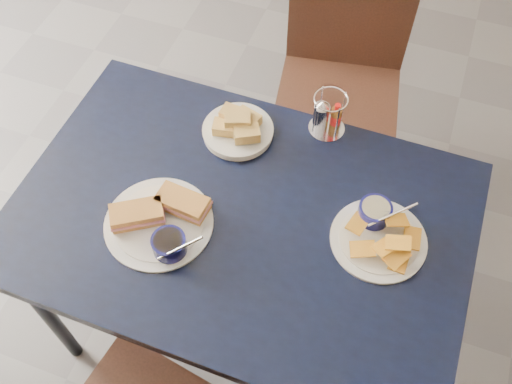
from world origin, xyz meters
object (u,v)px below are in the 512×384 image
(dining_table, at_px, (241,226))
(condiment_caddy, at_px, (327,116))
(bread_basket, at_px, (238,128))
(chair_far, at_px, (346,66))
(plantain_plate, at_px, (378,230))
(sandwich_plate, at_px, (161,220))

(dining_table, bearing_deg, condiment_caddy, 70.68)
(dining_table, bearing_deg, bread_basket, 112.22)
(chair_far, height_order, condiment_caddy, chair_far)
(plantain_plate, distance_m, bread_basket, 0.51)
(sandwich_plate, bearing_deg, condiment_caddy, 56.25)
(sandwich_plate, bearing_deg, plantain_plate, 17.14)
(chair_far, distance_m, sandwich_plate, 1.04)
(dining_table, bearing_deg, plantain_plate, 10.51)
(sandwich_plate, bearing_deg, chair_far, 73.72)
(plantain_plate, relative_size, bread_basket, 1.23)
(plantain_plate, bearing_deg, condiment_caddy, 127.05)
(bread_basket, distance_m, condiment_caddy, 0.27)
(dining_table, relative_size, condiment_caddy, 9.28)
(sandwich_plate, height_order, condiment_caddy, condiment_caddy)
(plantain_plate, bearing_deg, sandwich_plate, -162.86)
(sandwich_plate, relative_size, bread_basket, 1.49)
(dining_table, bearing_deg, sandwich_plate, -151.34)
(dining_table, relative_size, bread_basket, 6.01)
(plantain_plate, relative_size, condiment_caddy, 1.89)
(plantain_plate, bearing_deg, dining_table, -169.49)
(chair_far, relative_size, condiment_caddy, 7.10)
(plantain_plate, height_order, bread_basket, plantain_plate)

